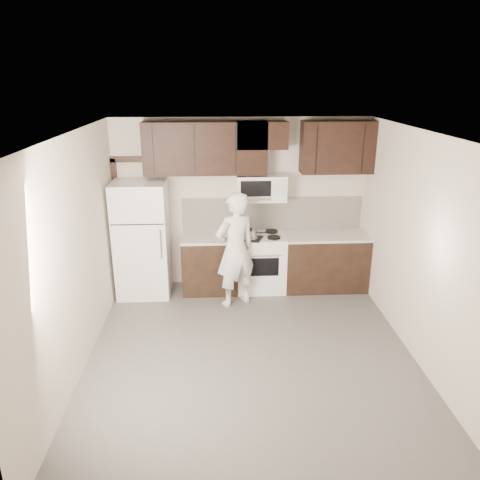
{
  "coord_description": "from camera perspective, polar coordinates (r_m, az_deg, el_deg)",
  "views": [
    {
      "loc": [
        -0.4,
        -4.99,
        3.28
      ],
      "look_at": [
        -0.09,
        0.9,
        1.21
      ],
      "focal_mm": 35.0,
      "sensor_mm": 36.0,
      "label": 1
    }
  ],
  "objects": [
    {
      "name": "floor",
      "position": [
        5.99,
        1.35,
        -13.87
      ],
      "size": [
        4.5,
        4.5,
        0.0
      ],
      "primitive_type": "plane",
      "color": "#585552",
      "rests_on": "ground"
    },
    {
      "name": "stove",
      "position": [
        7.51,
        2.56,
        -2.7
      ],
      "size": [
        0.76,
        0.66,
        0.94
      ],
      "color": "white",
      "rests_on": "floor"
    },
    {
      "name": "back_wall",
      "position": [
        7.5,
        0.14,
        4.46
      ],
      "size": [
        4.0,
        0.0,
        4.0
      ],
      "primitive_type": "plane",
      "rotation": [
        1.57,
        0.0,
        0.0
      ],
      "color": "beige",
      "rests_on": "ground"
    },
    {
      "name": "refrigerator",
      "position": [
        7.37,
        -11.82,
        0.1
      ],
      "size": [
        0.8,
        0.76,
        1.8
      ],
      "color": "white",
      "rests_on": "floor"
    },
    {
      "name": "saucepan",
      "position": [
        7.18,
        1.31,
        0.7
      ],
      "size": [
        0.33,
        0.19,
        0.18
      ],
      "color": "silver",
      "rests_on": "stove"
    },
    {
      "name": "backsplash",
      "position": [
        7.58,
        3.93,
        3.24
      ],
      "size": [
        2.9,
        0.02,
        0.54
      ],
      "primitive_type": "cube",
      "color": "white",
      "rests_on": "counter_run"
    },
    {
      "name": "microwave",
      "position": [
        7.27,
        2.61,
        6.38
      ],
      "size": [
        0.76,
        0.42,
        0.4
      ],
      "color": "white",
      "rests_on": "upper_cabinets"
    },
    {
      "name": "pizza",
      "position": [
        7.19,
        1.08,
        0.37
      ],
      "size": [
        0.34,
        0.34,
        0.02
      ],
      "primitive_type": "cylinder",
      "rotation": [
        0.0,
        0.0,
        -0.34
      ],
      "color": "tan",
      "rests_on": "baking_tray"
    },
    {
      "name": "person",
      "position": [
        6.85,
        -0.57,
        -1.21
      ],
      "size": [
        0.76,
        0.67,
        1.74
      ],
      "primitive_type": "imported",
      "rotation": [
        0.0,
        0.0,
        3.63
      ],
      "color": "white",
      "rests_on": "floor"
    },
    {
      "name": "ceiling",
      "position": [
        5.04,
        1.59,
        12.75
      ],
      "size": [
        4.5,
        4.5,
        0.0
      ],
      "primitive_type": "plane",
      "rotation": [
        3.14,
        0.0,
        0.0
      ],
      "color": "white",
      "rests_on": "back_wall"
    },
    {
      "name": "counter_run",
      "position": [
        7.55,
        4.85,
        -2.67
      ],
      "size": [
        2.95,
        0.64,
        0.91
      ],
      "color": "black",
      "rests_on": "floor"
    },
    {
      "name": "door_trim",
      "position": [
        7.64,
        -14.4,
        3.31
      ],
      "size": [
        0.5,
        0.08,
        2.12
      ],
      "color": "black",
      "rests_on": "floor"
    },
    {
      "name": "baking_tray",
      "position": [
        7.2,
        1.08,
        0.22
      ],
      "size": [
        0.46,
        0.41,
        0.02
      ],
      "primitive_type": "cube",
      "rotation": [
        0.0,
        0.0,
        -0.34
      ],
      "color": "black",
      "rests_on": "counter_run"
    },
    {
      "name": "upper_cabinets",
      "position": [
        7.16,
        1.92,
        11.34
      ],
      "size": [
        3.48,
        0.35,
        0.78
      ],
      "color": "black",
      "rests_on": "back_wall"
    }
  ]
}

